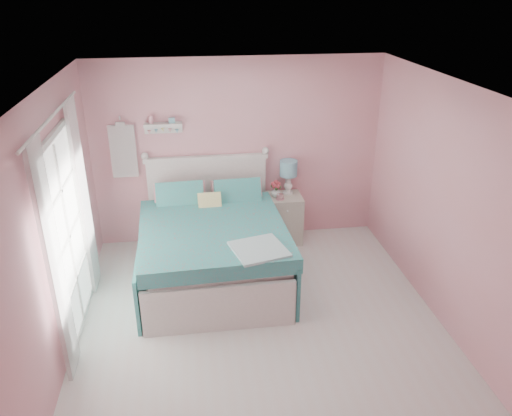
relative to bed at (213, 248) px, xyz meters
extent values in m
plane|color=silver|center=(0.45, -1.14, -0.42)|extent=(4.50, 4.50, 0.00)
plane|color=#D7888D|center=(0.45, 1.11, 0.88)|extent=(4.00, 0.00, 4.00)
plane|color=#D7888D|center=(0.45, -3.39, 0.88)|extent=(4.00, 0.00, 4.00)
plane|color=#D7888D|center=(-1.55, -1.14, 0.88)|extent=(0.00, 4.50, 4.50)
plane|color=#D7888D|center=(2.45, -1.14, 0.88)|extent=(0.00, 4.50, 4.50)
plane|color=white|center=(0.45, -1.14, 2.18)|extent=(4.50, 4.50, 0.00)
cube|color=silver|center=(0.00, -0.03, -0.19)|extent=(1.70, 2.19, 0.47)
cube|color=silver|center=(0.00, -0.03, 0.12)|extent=(1.64, 2.13, 0.16)
cube|color=silver|center=(0.00, 1.05, 0.19)|extent=(1.65, 0.07, 1.22)
cube|color=silver|center=(0.00, 1.05, 0.83)|extent=(1.71, 0.09, 0.06)
cube|color=silver|center=(0.00, -1.09, -0.14)|extent=(1.65, 0.06, 0.56)
cube|color=teal|center=(0.00, -0.18, 0.29)|extent=(1.81, 1.94, 0.18)
cube|color=pink|center=(-0.38, 0.73, 0.40)|extent=(0.69, 0.30, 0.43)
cube|color=pink|center=(0.38, 0.73, 0.40)|extent=(0.69, 0.30, 0.43)
cube|color=#CCBC59|center=(0.00, 0.45, 0.40)|extent=(0.31, 0.23, 0.31)
cube|color=beige|center=(1.07, 0.85, -0.07)|extent=(0.49, 0.45, 0.70)
cube|color=silver|center=(1.07, 0.64, 0.15)|extent=(0.43, 0.02, 0.16)
sphere|color=white|center=(1.07, 0.61, 0.15)|extent=(0.03, 0.03, 0.03)
cylinder|color=white|center=(1.14, 0.95, 0.29)|extent=(0.16, 0.16, 0.02)
cylinder|color=white|center=(1.14, 0.95, 0.43)|extent=(0.08, 0.08, 0.27)
cylinder|color=#76B4C5|center=(1.14, 0.95, 0.66)|extent=(0.25, 0.25, 0.22)
imported|color=silver|center=(0.95, 0.85, 0.35)|extent=(0.18, 0.18, 0.15)
imported|color=#CF8B91|center=(0.99, 0.75, 0.32)|extent=(0.12, 0.12, 0.08)
sphere|color=#CC4552|center=(0.95, 0.85, 0.50)|extent=(0.06, 0.06, 0.06)
sphere|color=#CC4552|center=(0.99, 0.87, 0.46)|extent=(0.06, 0.06, 0.06)
sphere|color=#CC4552|center=(0.91, 0.86, 0.47)|extent=(0.06, 0.06, 0.06)
sphere|color=#CC4552|center=(0.97, 0.82, 0.44)|extent=(0.06, 0.06, 0.06)
sphere|color=#CC4552|center=(0.92, 0.83, 0.45)|extent=(0.06, 0.06, 0.06)
cube|color=silver|center=(-0.55, 1.03, 1.33)|extent=(0.50, 0.14, 0.04)
cube|color=silver|center=(-0.55, 1.09, 1.26)|extent=(0.50, 0.03, 0.12)
cylinder|color=#D18C99|center=(-0.70, 1.03, 1.40)|extent=(0.06, 0.06, 0.10)
cube|color=#76B4C5|center=(-0.43, 1.03, 1.38)|extent=(0.08, 0.06, 0.07)
cube|color=white|center=(-1.10, 1.04, 0.98)|extent=(0.34, 0.03, 0.72)
cube|color=silver|center=(-1.52, -0.74, 1.71)|extent=(0.04, 1.32, 0.06)
cube|color=silver|center=(-1.52, -0.74, -0.39)|extent=(0.04, 1.32, 0.06)
cube|color=silver|center=(-1.52, -1.37, 0.63)|extent=(0.04, 0.06, 2.10)
cube|color=silver|center=(-1.52, -0.11, 0.63)|extent=(0.04, 0.06, 2.10)
cube|color=white|center=(-1.52, -0.74, 0.66)|extent=(0.02, 1.20, 2.04)
cube|color=white|center=(-1.47, -1.49, 0.76)|extent=(0.04, 0.40, 2.32)
cube|color=white|center=(-1.47, 0.00, 0.76)|extent=(0.04, 0.40, 2.32)
camera|label=1|loc=(-0.23, -5.51, 3.07)|focal=35.00mm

